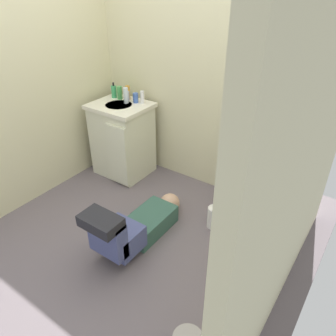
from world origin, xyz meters
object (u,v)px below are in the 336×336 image
object	(u,v)px
bottle_green	(120,93)
bottle_clear	(126,95)
person_plumber	(135,226)
bottle_white	(142,97)
bottle_blue	(136,98)
toilet_paper_roll	(245,282)
soap_dispenser	(114,91)
bottle_amber	(128,93)
toiletry_bag	(287,143)
toilet	(262,188)
vanity_cabinet	(123,139)
tissue_box	(269,139)
paper_towel_roll	(213,217)
faucet	(128,96)

from	to	relation	value
bottle_green	bottle_clear	bearing A→B (deg)	-21.87
person_plumber	bottle_white	xyz separation A→B (m)	(-0.67, 0.99, 0.71)
bottle_blue	toilet_paper_roll	world-z (taller)	bottle_blue
bottle_blue	soap_dispenser	bearing A→B (deg)	-177.59
bottle_white	bottle_green	bearing A→B (deg)	-172.84
bottle_clear	bottle_amber	bearing A→B (deg)	120.72
toilet_paper_roll	toiletry_bag	bearing A→B (deg)	97.10
toiletry_bag	toilet	bearing A→B (deg)	-139.23
toiletry_bag	bottle_clear	bearing A→B (deg)	-177.57
vanity_cabinet	toiletry_bag	xyz separation A→B (m)	(1.71, 0.14, 0.39)
tissue_box	bottle_amber	distance (m)	1.59
person_plumber	vanity_cabinet	bearing A→B (deg)	135.89
paper_towel_roll	toilet_paper_roll	world-z (taller)	paper_towel_roll
bottle_amber	toilet_paper_roll	size ratio (longest dim) A/B	1.36
toiletry_bag	paper_towel_roll	size ratio (longest dim) A/B	0.59
toilet	toiletry_bag	world-z (taller)	toiletry_bag
tissue_box	paper_towel_roll	size ratio (longest dim) A/B	1.05
toilet	faucet	world-z (taller)	faucet
toiletry_bag	soap_dispenser	size ratio (longest dim) A/B	0.75
toilet	soap_dispenser	xyz separation A→B (m)	(-1.80, 0.07, 0.52)
bottle_green	bottle_white	distance (m)	0.29
vanity_cabinet	soap_dispenser	bearing A→B (deg)	146.90
toiletry_bag	paper_towel_roll	distance (m)	0.91
toilet	bottle_clear	size ratio (longest dim) A/B	4.60
toilet	bottle_clear	bearing A→B (deg)	179.30
soap_dispenser	vanity_cabinet	bearing A→B (deg)	-33.10
bottle_white	toilet_paper_roll	xyz separation A→B (m)	(1.64, -0.89, -0.84)
tissue_box	paper_towel_roll	xyz separation A→B (m)	(-0.26, -0.41, -0.70)
faucet	toilet_paper_roll	xyz separation A→B (m)	(1.82, -0.88, -0.82)
faucet	soap_dispenser	distance (m)	0.19
toilet	bottle_white	xyz separation A→B (m)	(-1.43, 0.11, 0.52)
vanity_cabinet	paper_towel_roll	bearing A→B (deg)	-11.62
toiletry_bag	bottle_amber	world-z (taller)	bottle_amber
person_plumber	soap_dispenser	distance (m)	1.58
toiletry_bag	paper_towel_roll	xyz separation A→B (m)	(-0.41, -0.41, -0.70)
soap_dispenser	person_plumber	bearing A→B (deg)	-42.32
bottle_clear	toiletry_bag	bearing A→B (deg)	2.43
soap_dispenser	bottle_amber	bearing A→B (deg)	13.10
bottle_amber	soap_dispenser	bearing A→B (deg)	-166.90
faucet	toiletry_bag	bearing A→B (deg)	-0.14
bottle_green	bottle_white	bearing A→B (deg)	7.16
toiletry_bag	soap_dispenser	distance (m)	1.90
toilet_paper_roll	vanity_cabinet	bearing A→B (deg)	158.09
toiletry_bag	bottle_green	xyz separation A→B (m)	(-1.82, -0.02, 0.08)
bottle_green	bottle_clear	distance (m)	0.15
tissue_box	bottle_green	distance (m)	1.67
toilet	bottle_blue	bearing A→B (deg)	176.68
bottle_clear	toilet_paper_roll	xyz separation A→B (m)	(1.79, -0.80, -0.85)
toilet	paper_towel_roll	bearing A→B (deg)	-133.20
toilet	toiletry_bag	bearing A→B (deg)	40.77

